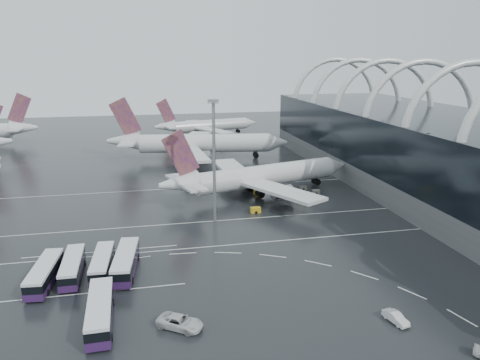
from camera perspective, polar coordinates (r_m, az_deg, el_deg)
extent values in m
plane|color=black|center=(92.97, -1.53, -7.45)|extent=(420.00, 420.00, 0.00)
cube|color=#56585B|center=(134.23, 23.69, -0.31)|extent=(42.00, 160.00, 6.00)
cube|color=black|center=(132.17, 24.14, 3.87)|extent=(42.00, 160.00, 14.00)
torus|color=silver|center=(120.35, 25.89, 5.13)|extent=(33.80, 1.80, 33.80)
torus|color=silver|center=(135.64, 21.02, 6.58)|extent=(33.80, 1.80, 33.80)
torus|color=silver|center=(151.77, 17.14, 7.71)|extent=(33.80, 1.80, 33.80)
torus|color=silver|center=(168.50, 14.00, 8.58)|extent=(33.80, 1.80, 33.80)
torus|color=silver|center=(185.67, 11.42, 9.28)|extent=(33.80, 1.80, 33.80)
cube|color=silver|center=(91.16, -1.29, -7.92)|extent=(120.00, 0.25, 0.01)
cube|color=silver|center=(104.00, -2.76, -4.98)|extent=(120.00, 0.25, 0.01)
cube|color=silver|center=(130.40, -4.80, -0.86)|extent=(120.00, 0.25, 0.01)
cube|color=silver|center=(77.56, -17.34, -12.97)|extent=(28.00, 0.25, 0.01)
cube|color=silver|center=(92.00, -16.54, -8.35)|extent=(28.00, 0.25, 0.01)
cylinder|color=silver|center=(123.38, 3.32, 0.61)|extent=(40.19, 16.52, 5.59)
cone|color=silver|center=(136.54, 11.58, 1.73)|extent=(7.10, 6.97, 5.59)
cone|color=silver|center=(112.48, -7.56, -0.41)|extent=(10.80, 8.04, 5.59)
cube|color=#49196A|center=(111.16, -7.22, 3.19)|extent=(9.07, 3.13, 11.84)
cube|color=silver|center=(113.15, -6.65, -0.29)|extent=(8.97, 17.86, 0.48)
cube|color=silver|center=(111.74, 4.85, -1.26)|extent=(17.29, 24.41, 0.77)
cube|color=silver|center=(131.84, -0.85, 1.31)|extent=(8.45, 24.50, 0.77)
cylinder|color=gray|center=(116.45, 5.12, -1.48)|extent=(6.00, 4.62, 3.27)
cylinder|color=gray|center=(130.72, 0.96, 0.41)|extent=(6.00, 4.62, 3.27)
cube|color=black|center=(122.49, 1.75, -1.35)|extent=(12.81, 9.13, 2.12)
cylinder|color=silver|center=(164.62, -4.33, 4.50)|extent=(45.36, 13.09, 6.46)
cone|color=silver|center=(166.28, 4.62, 4.60)|extent=(7.57, 7.38, 6.46)
cone|color=silver|center=(167.16, -14.02, 4.65)|extent=(11.98, 8.05, 6.46)
cube|color=#49196A|center=(165.75, -13.81, 7.46)|extent=(10.71, 2.26, 13.69)
cube|color=silver|center=(166.77, -13.26, 4.67)|extent=(7.95, 20.57, 0.56)
cube|color=silver|center=(151.21, -6.07, 3.27)|extent=(9.44, 28.25, 0.89)
cube|color=silver|center=(178.55, -5.71, 5.07)|extent=(17.09, 28.80, 0.89)
cylinder|color=gray|center=(155.33, -4.76, 2.85)|extent=(6.62, 4.66, 3.79)
cylinder|color=gray|center=(174.98, -4.64, 4.23)|extent=(6.62, 4.66, 3.79)
cube|color=black|center=(165.60, -5.84, 2.96)|extent=(14.28, 9.04, 2.45)
cylinder|color=silver|center=(215.03, -3.58, 6.67)|extent=(34.88, 13.19, 5.17)
cone|color=silver|center=(223.28, 1.20, 7.00)|extent=(6.41, 6.28, 5.17)
cone|color=silver|center=(207.72, -9.18, 6.46)|extent=(9.88, 7.12, 5.17)
cube|color=#49196A|center=(207.13, -9.02, 8.29)|extent=(8.47, 2.54, 10.95)
cube|color=silver|center=(208.24, -8.71, 6.50)|extent=(7.68, 16.53, 0.45)
cube|color=silver|center=(203.58, -3.31, 6.05)|extent=(15.26, 22.78, 0.71)
cube|color=silver|center=(224.10, -5.52, 6.83)|extent=(6.87, 22.44, 0.71)
cylinder|color=gray|center=(207.69, -2.96, 5.79)|extent=(5.48, 4.10, 3.03)
cylinder|color=gray|center=(222.38, -4.58, 6.37)|extent=(5.48, 4.10, 3.03)
cube|color=black|center=(214.26, -4.45, 5.66)|extent=(11.73, 8.06, 1.96)
cone|color=silver|center=(214.14, -24.81, 5.81)|extent=(11.04, 6.93, 6.16)
cube|color=#49196A|center=(213.53, -25.31, 7.87)|extent=(10.25, 1.40, 13.05)
cube|color=silver|center=(214.77, -25.35, 5.78)|extent=(6.18, 19.41, 0.53)
cube|color=#2B133C|center=(82.62, -22.66, -10.98)|extent=(4.12, 13.43, 1.12)
cube|color=black|center=(82.12, -22.74, -10.21)|extent=(4.15, 13.17, 1.32)
cube|color=silver|center=(81.76, -22.81, -9.65)|extent=(4.12, 13.43, 0.46)
cylinder|color=black|center=(78.77, -22.42, -12.59)|extent=(0.45, 1.04, 1.02)
cylinder|color=black|center=(79.58, -24.43, -12.53)|extent=(0.45, 1.04, 1.02)
cylinder|color=black|center=(86.12, -20.98, -10.03)|extent=(0.45, 1.04, 1.02)
cylinder|color=black|center=(86.86, -22.82, -10.01)|extent=(0.45, 1.04, 1.02)
cube|color=#2B133C|center=(83.47, -19.70, -10.44)|extent=(2.85, 12.76, 1.08)
cube|color=black|center=(82.99, -19.78, -9.70)|extent=(2.91, 12.50, 1.28)
cube|color=silver|center=(82.64, -19.83, -9.16)|extent=(2.85, 12.76, 0.44)
cylinder|color=black|center=(79.79, -19.04, -11.90)|extent=(0.34, 0.98, 0.98)
cylinder|color=black|center=(80.21, -21.02, -11.95)|extent=(0.34, 0.98, 0.98)
cylinder|color=black|center=(87.13, -18.46, -9.51)|extent=(0.34, 0.98, 0.98)
cylinder|color=black|center=(87.51, -20.26, -9.57)|extent=(0.34, 0.98, 0.98)
cube|color=#2B133C|center=(83.25, -16.41, -10.23)|extent=(3.51, 12.78, 1.07)
cube|color=black|center=(82.77, -16.47, -9.50)|extent=(3.56, 12.53, 1.26)
cube|color=silver|center=(82.43, -16.51, -8.96)|extent=(3.51, 12.78, 0.44)
cylinder|color=black|center=(79.62, -15.75, -11.69)|extent=(0.39, 0.99, 0.97)
cylinder|color=black|center=(80.01, -17.72, -11.71)|extent=(0.39, 0.99, 0.97)
cylinder|color=black|center=(86.89, -15.17, -9.32)|extent=(0.39, 0.99, 0.97)
cylinder|color=black|center=(87.25, -16.96, -9.35)|extent=(0.39, 0.99, 0.97)
cube|color=#2B133C|center=(82.49, -13.73, -10.20)|extent=(4.58, 14.28, 1.19)
cube|color=black|center=(81.96, -13.79, -9.38)|extent=(4.61, 14.01, 1.40)
cube|color=silver|center=(81.58, -13.83, -8.77)|extent=(4.58, 14.28, 0.49)
cylinder|color=black|center=(78.47, -13.02, -11.87)|extent=(0.49, 1.11, 1.08)
cylinder|color=black|center=(78.91, -15.23, -11.86)|extent=(0.49, 1.11, 1.08)
cylinder|color=black|center=(86.54, -12.35, -9.20)|extent=(0.49, 1.11, 1.08)
cylinder|color=black|center=(86.93, -14.34, -9.21)|extent=(0.49, 1.11, 1.08)
cube|color=#2B133C|center=(68.95, -16.65, -15.74)|extent=(3.44, 14.04, 1.18)
cube|color=black|center=(68.31, -16.73, -14.80)|extent=(3.49, 13.77, 1.40)
cube|color=silver|center=(67.86, -16.79, -14.11)|extent=(3.44, 14.04, 0.48)
cylinder|color=black|center=(65.25, -15.43, -17.98)|extent=(0.40, 1.08, 1.08)
cylinder|color=black|center=(65.49, -18.18, -18.08)|extent=(0.40, 1.08, 1.08)
cylinder|color=black|center=(72.95, -15.25, -14.20)|extent=(0.40, 1.08, 1.08)
cylinder|color=black|center=(73.17, -17.66, -14.31)|extent=(0.40, 1.08, 1.08)
imported|color=silver|center=(65.89, -7.32, -16.81)|extent=(6.90, 6.00, 1.77)
imported|color=silver|center=(70.07, 18.45, -15.62)|extent=(2.33, 4.43, 1.39)
cylinder|color=gray|center=(100.19, -3.17, 1.99)|extent=(0.65, 0.65, 26.01)
cube|color=gray|center=(98.08, -3.28, 9.58)|extent=(2.04, 2.04, 0.74)
cube|color=silver|center=(98.10, -3.28, 9.42)|extent=(1.86, 1.86, 0.37)
cube|color=#B49118|center=(118.84, 7.65, -2.19)|extent=(2.45, 1.45, 1.34)
cube|color=slate|center=(128.72, 7.69, -0.92)|extent=(1.89, 1.12, 1.03)
cube|color=#B49118|center=(108.98, 1.90, -3.67)|extent=(2.33, 1.38, 1.27)
cube|color=slate|center=(125.35, 9.26, -1.42)|extent=(1.89, 1.12, 1.03)
cube|color=#B49118|center=(123.22, 2.17, -1.50)|extent=(1.98, 1.17, 1.08)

